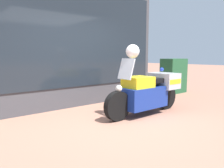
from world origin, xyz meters
TOP-DOWN VIEW (x-y plane):
  - ground_plane at (0.00, 0.00)m, footprint 60.00×60.00m
  - shop_building at (-0.40, 2.00)m, footprint 5.92×0.55m
  - window_display at (0.36, 2.03)m, footprint 4.59×0.30m
  - paramedic_motorcycle at (1.06, 0.15)m, footprint 2.28×0.70m
  - utility_cabinet at (4.03, 1.48)m, footprint 0.96×0.54m
  - white_helmet at (0.54, 0.15)m, footprint 0.29×0.29m

SIDE VIEW (x-z plane):
  - ground_plane at x=0.00m, z-range 0.00..0.00m
  - window_display at x=0.36m, z-range -0.55..1.52m
  - paramedic_motorcycle at x=1.06m, z-range -0.11..1.19m
  - utility_cabinet at x=4.03m, z-range 0.00..1.25m
  - white_helmet at x=0.54m, z-range 1.30..1.60m
  - shop_building at x=-0.40m, z-range 0.01..3.60m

